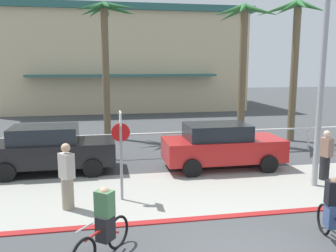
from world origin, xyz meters
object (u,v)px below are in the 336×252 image
object	(u,v)px
palm_tree_4	(295,38)
stop_sign_bike_lane	(121,143)
cyclist_red_0	(104,225)
streetlight_curb	(329,50)
palm_tree_3	(243,43)
car_red_2	(221,145)
cyclist_black_1	(334,213)
car_black_1	(51,149)
pedestrian_0	(67,179)
palm_tree_2	(106,33)
pedestrian_2	(325,157)

from	to	relation	value
palm_tree_4	stop_sign_bike_lane	bearing A→B (deg)	-143.10
cyclist_red_0	streetlight_curb	bearing A→B (deg)	23.76
palm_tree_3	palm_tree_4	size ratio (longest dim) A/B	0.96
streetlight_curb	car_red_2	xyz separation A→B (m)	(-2.29, 2.69, -3.41)
stop_sign_bike_lane	palm_tree_4	bearing A→B (deg)	36.90
car_red_2	cyclist_black_1	world-z (taller)	car_red_2
car_black_1	pedestrian_0	bearing A→B (deg)	-76.39
palm_tree_2	palm_tree_3	bearing A→B (deg)	-21.74
palm_tree_3	cyclist_red_0	xyz separation A→B (m)	(-6.69, -9.56, -4.14)
car_red_2	pedestrian_2	distance (m)	3.55
car_black_1	pedestrian_0	xyz separation A→B (m)	(0.87, -3.59, -0.02)
cyclist_black_1	stop_sign_bike_lane	bearing A→B (deg)	142.28
palm_tree_2	palm_tree_4	xyz separation A→B (m)	(9.04, -2.36, -0.26)
palm_tree_3	car_red_2	xyz separation A→B (m)	(-2.32, -3.93, -3.96)
palm_tree_3	cyclist_black_1	world-z (taller)	palm_tree_3
car_black_1	car_red_2	size ratio (longest dim) A/B	1.00
car_red_2	pedestrian_0	distance (m)	6.08
cyclist_black_1	car_red_2	bearing A→B (deg)	94.92
streetlight_curb	palm_tree_3	size ratio (longest dim) A/B	1.13
palm_tree_2	cyclist_black_1	distance (m)	14.00
stop_sign_bike_lane	cyclist_black_1	distance (m)	5.59
palm_tree_2	car_black_1	bearing A→B (deg)	-110.29
stop_sign_bike_lane	pedestrian_2	distance (m)	6.89
pedestrian_0	palm_tree_4	bearing A→B (deg)	34.35
palm_tree_2	cyclist_red_0	xyz separation A→B (m)	(-0.36, -12.08, -4.69)
palm_tree_4	cyclist_black_1	distance (m)	11.85
palm_tree_3	car_red_2	bearing A→B (deg)	-120.52
stop_sign_bike_lane	car_red_2	bearing A→B (deg)	33.74
palm_tree_4	pedestrian_0	distance (m)	13.22
stop_sign_bike_lane	palm_tree_4	world-z (taller)	palm_tree_4
palm_tree_4	cyclist_black_1	bearing A→B (deg)	-114.24
car_black_1	pedestrian_0	world-z (taller)	pedestrian_0
car_red_2	cyclist_black_1	size ratio (longest dim) A/B	2.46
palm_tree_3	pedestrian_0	xyz separation A→B (m)	(-7.62, -6.90, -3.98)
streetlight_curb	cyclist_red_0	bearing A→B (deg)	-156.24
palm_tree_3	car_red_2	world-z (taller)	palm_tree_3
palm_tree_4	pedestrian_2	bearing A→B (deg)	-108.82
stop_sign_bike_lane	palm_tree_4	size ratio (longest dim) A/B	0.37
streetlight_curb	cyclist_black_1	distance (m)	5.15
car_red_2	cyclist_black_1	bearing A→B (deg)	-85.08
streetlight_curb	pedestrian_0	xyz separation A→B (m)	(-7.60, -0.28, -3.43)
palm_tree_2	palm_tree_3	distance (m)	6.84
car_black_1	car_red_2	bearing A→B (deg)	-5.75
car_black_1	car_red_2	world-z (taller)	same
cyclist_red_0	cyclist_black_1	world-z (taller)	same
palm_tree_4	car_red_2	size ratio (longest dim) A/B	1.57
pedestrian_0	palm_tree_2	bearing A→B (deg)	82.22
cyclist_red_0	pedestrian_2	distance (m)	8.21
streetlight_curb	car_black_1	world-z (taller)	streetlight_curb
streetlight_curb	pedestrian_2	xyz separation A→B (m)	(0.67, 0.74, -3.49)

